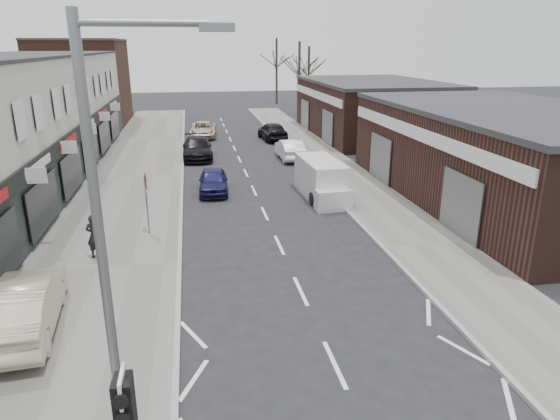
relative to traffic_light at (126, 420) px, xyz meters
name	(u,v)px	position (x,y,z in m)	size (l,w,h in m)	color
ground	(361,420)	(4.40, 2.02, -2.41)	(160.00, 160.00, 0.00)	black
pavement_left	(135,177)	(-2.35, 24.02, -2.35)	(5.50, 64.00, 0.12)	slate
pavement_right	(334,168)	(10.15, 24.02, -2.35)	(3.50, 64.00, 0.12)	slate
brick_block_far	(83,84)	(-9.10, 47.02, 1.59)	(8.00, 10.00, 8.00)	#482A1E
right_unit_near	(509,157)	(16.90, 16.02, -0.16)	(10.00, 18.00, 4.50)	#381E19
right_unit_far	(372,109)	(16.90, 36.02, -0.16)	(10.00, 16.00, 4.50)	#381E19
tree_far_a	(299,115)	(13.40, 50.02, -2.41)	(3.60, 3.60, 8.00)	#382D26
tree_far_b	(308,108)	(15.90, 56.02, -2.41)	(3.60, 3.60, 7.50)	#382D26
tree_far_c	(277,104)	(12.90, 62.02, -2.41)	(3.60, 3.60, 8.50)	#382D26
traffic_light	(126,420)	(0.00, 0.00, 0.00)	(0.28, 0.60, 3.10)	slate
street_lamp	(113,250)	(-0.13, 1.22, 2.20)	(2.23, 0.22, 8.00)	slate
warning_sign	(146,185)	(-0.76, 14.02, -0.21)	(0.12, 0.80, 2.70)	slate
white_van	(321,180)	(7.75, 18.22, -1.49)	(1.93, 5.07, 1.95)	silver
sedan_on_pavement	(22,306)	(-3.62, 6.83, -1.51)	(1.65, 4.74, 1.56)	#B8B093
pedestrian	(94,236)	(-2.54, 11.71, -1.45)	(0.62, 0.41, 1.70)	black
parked_car_left_a	(213,181)	(2.20, 20.06, -1.77)	(1.52, 3.77, 1.29)	#151543
parked_car_left_b	(197,148)	(1.52, 28.91, -1.69)	(2.02, 4.98, 1.44)	black
parked_car_left_c	(203,130)	(2.20, 37.39, -1.76)	(2.18, 4.73, 1.31)	beige
parked_car_right_a	(290,149)	(7.90, 27.51, -1.72)	(1.47, 4.21, 1.39)	silver
parked_car_right_b	(272,131)	(7.90, 35.04, -1.66)	(1.79, 4.44, 1.51)	black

